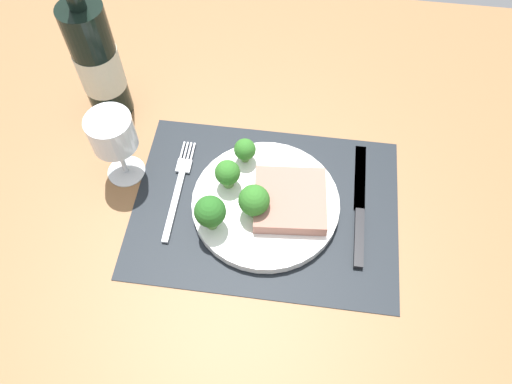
{
  "coord_description": "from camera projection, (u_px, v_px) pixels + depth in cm",
  "views": [
    {
      "loc": [
        3.78,
        -40.38,
        69.62
      ],
      "look_at": [
        -1.72,
        1.44,
        1.9
      ],
      "focal_mm": 35.35,
      "sensor_mm": 36.0,
      "label": 1
    }
  ],
  "objects": [
    {
      "name": "broccoli_near_steak",
      "position": [
        245.0,
        150.0,
        0.81
      ],
      "size": [
        3.54,
        3.54,
        4.59
      ],
      "color": "#5B8942",
      "rests_on": "plate"
    },
    {
      "name": "broccoli_center",
      "position": [
        228.0,
        173.0,
        0.78
      ],
      "size": [
        3.99,
        3.99,
        5.31
      ],
      "color": "#5B8942",
      "rests_on": "plate"
    },
    {
      "name": "knife",
      "position": [
        360.0,
        213.0,
        0.79
      ],
      "size": [
        1.8,
        23.0,
        0.8
      ],
      "rotation": [
        0.0,
        0.0,
        0.01
      ],
      "color": "black",
      "rests_on": "placemat"
    },
    {
      "name": "fork",
      "position": [
        178.0,
        188.0,
        0.82
      ],
      "size": [
        2.4,
        19.2,
        0.5
      ],
      "rotation": [
        0.0,
        0.0,
        0.05
      ],
      "color": "silver",
      "rests_on": "placemat"
    },
    {
      "name": "broccoli_back_left",
      "position": [
        210.0,
        212.0,
        0.73
      ],
      "size": [
        4.74,
        4.74,
        6.48
      ],
      "color": "#5B8942",
      "rests_on": "plate"
    },
    {
      "name": "wine_glass",
      "position": [
        113.0,
        136.0,
        0.76
      ],
      "size": [
        7.09,
        7.09,
        13.25
      ],
      "color": "silver",
      "rests_on": "ground_plane"
    },
    {
      "name": "ground_plane",
      "position": [
        265.0,
        212.0,
        0.82
      ],
      "size": [
        140.0,
        110.0,
        3.0
      ],
      "primitive_type": "cube",
      "color": "brown"
    },
    {
      "name": "wine_bottle",
      "position": [
        98.0,
        62.0,
        0.82
      ],
      "size": [
        7.28,
        7.28,
        31.17
      ],
      "color": "black",
      "rests_on": "ground_plane"
    },
    {
      "name": "placemat",
      "position": [
        266.0,
        207.0,
        0.8
      ],
      "size": [
        41.95,
        30.69,
        0.3
      ],
      "primitive_type": "cube",
      "color": "black",
      "rests_on": "ground_plane"
    },
    {
      "name": "plate",
      "position": [
        266.0,
        204.0,
        0.8
      ],
      "size": [
        23.26,
        23.26,
        1.6
      ],
      "primitive_type": "cylinder",
      "color": "white",
      "rests_on": "placemat"
    },
    {
      "name": "broccoli_near_fork",
      "position": [
        254.0,
        201.0,
        0.75
      ],
      "size": [
        4.76,
        4.76,
        6.05
      ],
      "color": "#5B8942",
      "rests_on": "plate"
    },
    {
      "name": "steak",
      "position": [
        290.0,
        198.0,
        0.78
      ],
      "size": [
        11.95,
        11.91,
        2.18
      ],
      "primitive_type": "cube",
      "rotation": [
        0.0,
        0.0,
        0.09
      ],
      "color": "#9E6B5B",
      "rests_on": "plate"
    }
  ]
}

